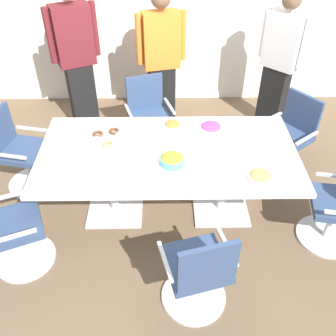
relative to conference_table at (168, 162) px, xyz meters
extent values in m
cube|color=brown|center=(0.00, 0.00, -0.63)|extent=(10.00, 10.00, 0.01)
cube|color=white|center=(0.00, 2.40, 0.77)|extent=(8.00, 0.10, 2.80)
cube|color=white|center=(0.00, 0.00, 0.10)|extent=(2.40, 1.20, 0.04)
cube|color=silver|center=(-0.55, 0.00, -0.61)|extent=(0.56, 0.56, 0.02)
cylinder|color=silver|center=(-0.55, 0.00, -0.26)|extent=(0.09, 0.09, 0.69)
cube|color=silver|center=(0.55, 0.00, -0.61)|extent=(0.56, 0.56, 0.02)
cylinder|color=silver|center=(0.55, 0.00, -0.26)|extent=(0.09, 0.09, 0.69)
cylinder|color=silver|center=(-1.32, -0.63, -0.61)|extent=(0.70, 0.70, 0.02)
cylinder|color=silver|center=(-1.32, -0.63, -0.40)|extent=(0.05, 0.05, 0.41)
cube|color=#33476B|center=(-1.32, -0.63, -0.17)|extent=(0.60, 0.60, 0.06)
cube|color=silver|center=(-1.41, -0.41, -0.05)|extent=(0.35, 0.17, 0.02)
cube|color=silver|center=(-1.22, -0.86, -0.05)|extent=(0.35, 0.17, 0.02)
cylinder|color=silver|center=(0.20, -1.04, -0.61)|extent=(0.66, 0.66, 0.02)
cylinder|color=silver|center=(0.20, -1.04, -0.40)|extent=(0.05, 0.05, 0.41)
cube|color=#33476B|center=(0.20, -1.04, -0.17)|extent=(0.56, 0.56, 0.06)
cube|color=#33476B|center=(0.26, -1.25, 0.07)|extent=(0.43, 0.15, 0.42)
cube|color=silver|center=(-0.04, -1.11, -0.05)|extent=(0.12, 0.36, 0.02)
cube|color=silver|center=(0.44, -0.98, -0.05)|extent=(0.12, 0.36, 0.02)
cylinder|color=silver|center=(1.52, -0.41, -0.61)|extent=(0.62, 0.62, 0.02)
cylinder|color=silver|center=(1.52, -0.41, -0.40)|extent=(0.05, 0.05, 0.41)
cube|color=silver|center=(1.56, -0.17, -0.05)|extent=(0.37, 0.09, 0.02)
cylinder|color=silver|center=(1.32, 0.63, -0.61)|extent=(0.76, 0.76, 0.02)
cylinder|color=silver|center=(1.32, 0.63, -0.40)|extent=(0.05, 0.05, 0.41)
cube|color=#33476B|center=(1.32, 0.63, -0.17)|extent=(0.64, 0.64, 0.06)
cube|color=#33476B|center=(1.49, 0.76, 0.07)|extent=(0.29, 0.37, 0.42)
cube|color=silver|center=(1.46, 0.44, -0.05)|extent=(0.31, 0.25, 0.02)
cube|color=silver|center=(1.17, 0.83, -0.05)|extent=(0.31, 0.25, 0.02)
cylinder|color=silver|center=(-0.20, 1.04, -0.61)|extent=(0.68, 0.68, 0.02)
cylinder|color=silver|center=(-0.20, 1.04, -0.40)|extent=(0.05, 0.05, 0.41)
cube|color=#33476B|center=(-0.20, 1.04, -0.17)|extent=(0.58, 0.58, 0.06)
cube|color=#33476B|center=(-0.26, 1.24, 0.07)|extent=(0.43, 0.17, 0.42)
cube|color=silver|center=(0.03, 1.12, -0.05)|extent=(0.14, 0.36, 0.02)
cube|color=silver|center=(-0.44, 0.97, -0.05)|extent=(0.14, 0.36, 0.02)
cylinder|color=silver|center=(-1.52, 0.41, -0.61)|extent=(0.64, 0.64, 0.02)
cylinder|color=silver|center=(-1.52, 0.41, -0.40)|extent=(0.05, 0.05, 0.41)
cube|color=#33476B|center=(-1.52, 0.41, -0.17)|extent=(0.55, 0.55, 0.06)
cube|color=silver|center=(-1.47, 0.65, -0.05)|extent=(0.37, 0.11, 0.02)
cube|color=silver|center=(-1.57, 0.17, -0.05)|extent=(0.37, 0.11, 0.02)
cube|color=black|center=(-1.09, 1.61, -0.18)|extent=(0.37, 0.32, 0.89)
cube|color=maroon|center=(-1.09, 1.61, 0.62)|extent=(0.49, 0.39, 0.71)
cylinder|color=maroon|center=(-0.85, 1.72, 0.65)|extent=(0.11, 0.11, 0.63)
cylinder|color=maroon|center=(-1.33, 1.50, 0.65)|extent=(0.11, 0.11, 0.63)
cube|color=black|center=(-0.06, 1.65, -0.21)|extent=(0.36, 0.26, 0.84)
cube|color=orange|center=(-0.06, 1.65, 0.54)|extent=(0.48, 0.31, 0.66)
cylinder|color=orange|center=(0.20, 1.70, 0.57)|extent=(0.10, 0.10, 0.60)
cylinder|color=orange|center=(-0.32, 1.59, 0.57)|extent=(0.10, 0.10, 0.60)
cube|color=black|center=(1.41, 1.63, -0.21)|extent=(0.37, 0.36, 0.83)
cube|color=white|center=(1.41, 1.63, 0.53)|extent=(0.47, 0.46, 0.66)
sphere|color=brown|center=(1.41, 1.63, 1.00)|extent=(0.22, 0.22, 0.22)
cylinder|color=white|center=(1.60, 1.45, 0.56)|extent=(0.11, 0.11, 0.59)
cylinder|color=white|center=(1.21, 1.81, 0.56)|extent=(0.11, 0.11, 0.59)
cylinder|color=#4C9EC6|center=(0.03, -0.18, 0.16)|extent=(0.22, 0.22, 0.06)
ellipsoid|color=orange|center=(0.03, -0.18, 0.19)|extent=(0.20, 0.20, 0.06)
cylinder|color=white|center=(0.42, 0.30, 0.16)|extent=(0.22, 0.22, 0.08)
ellipsoid|color=#9E3D8E|center=(0.42, 0.30, 0.20)|extent=(0.20, 0.20, 0.07)
cylinder|color=beige|center=(0.77, -0.42, 0.15)|extent=(0.21, 0.21, 0.06)
ellipsoid|color=tan|center=(0.77, -0.42, 0.18)|extent=(0.18, 0.18, 0.05)
cylinder|color=white|center=(0.05, 0.34, 0.16)|extent=(0.17, 0.17, 0.08)
ellipsoid|color=#AD702D|center=(0.05, 0.34, 0.20)|extent=(0.15, 0.15, 0.07)
cylinder|color=white|center=(-0.58, 0.20, 0.13)|extent=(0.33, 0.33, 0.01)
torus|color=white|center=(-0.46, 0.22, 0.15)|extent=(0.11, 0.11, 0.03)
torus|color=brown|center=(-0.53, 0.30, 0.15)|extent=(0.11, 0.11, 0.03)
torus|color=brown|center=(-0.68, 0.25, 0.15)|extent=(0.11, 0.11, 0.03)
torus|color=pink|center=(-0.68, 0.15, 0.15)|extent=(0.11, 0.11, 0.03)
torus|color=tan|center=(-0.56, 0.08, 0.15)|extent=(0.11, 0.11, 0.03)
cube|color=white|center=(-0.97, 0.04, 0.16)|extent=(0.20, 0.20, 0.08)
camera|label=1|loc=(-0.04, -2.79, 2.24)|focal=40.34mm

